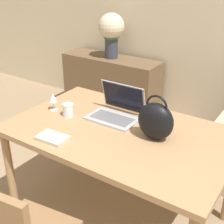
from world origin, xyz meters
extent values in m
cube|color=beige|center=(0.00, 2.69, 1.35)|extent=(10.00, 0.06, 2.70)
cube|color=#A87F56|center=(-0.06, 0.85, 0.76)|extent=(1.55, 0.97, 0.04)
cylinder|color=#A87F56|center=(-0.77, 0.42, 0.37)|extent=(0.06, 0.06, 0.74)
cylinder|color=#A87F56|center=(-0.77, 1.27, 0.37)|extent=(0.06, 0.06, 0.74)
cube|color=brown|center=(-1.18, 2.40, 0.38)|extent=(1.29, 0.40, 0.75)
cube|color=#ADADB2|center=(-0.19, 0.95, 0.79)|extent=(0.37, 0.23, 0.02)
cube|color=slate|center=(-0.19, 0.94, 0.79)|extent=(0.31, 0.15, 0.00)
cube|color=#ADADB2|center=(-0.19, 1.10, 0.91)|extent=(0.37, 0.06, 0.23)
cube|color=black|center=(-0.19, 1.09, 0.91)|extent=(0.34, 0.06, 0.21)
cylinder|color=silver|center=(-0.50, 0.82, 0.83)|extent=(0.08, 0.08, 0.10)
cylinder|color=silver|center=(-0.67, 0.83, 0.78)|extent=(0.06, 0.06, 0.01)
cylinder|color=silver|center=(-0.67, 0.83, 0.82)|extent=(0.01, 0.01, 0.06)
cone|color=silver|center=(-0.67, 0.83, 0.88)|extent=(0.07, 0.07, 0.07)
ellipsoid|color=black|center=(0.20, 0.88, 0.91)|extent=(0.25, 0.15, 0.25)
torus|color=black|center=(0.20, 0.88, 1.01)|extent=(0.15, 0.01, 0.15)
cylinder|color=#333847|center=(-1.17, 2.39, 0.89)|extent=(0.16, 0.16, 0.27)
sphere|color=#3D6B38|center=(-1.17, 2.39, 1.08)|extent=(0.24, 0.24, 0.24)
sphere|color=beige|center=(-1.17, 2.39, 1.14)|extent=(0.32, 0.32, 0.32)
cube|color=beige|center=(-0.35, 0.49, 0.79)|extent=(0.21, 0.15, 0.02)
camera|label=1|loc=(0.96, -0.76, 1.83)|focal=50.00mm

